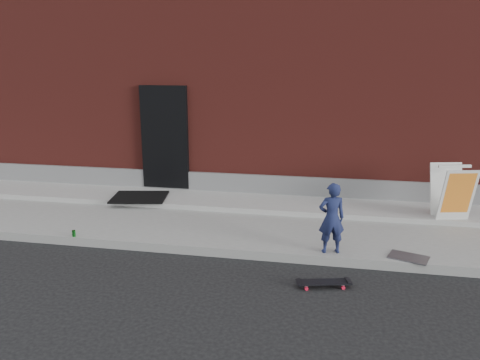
% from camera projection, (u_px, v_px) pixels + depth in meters
% --- Properties ---
extents(ground, '(80.00, 80.00, 0.00)m').
position_uv_depth(ground, '(262.00, 261.00, 7.30)').
color(ground, black).
rests_on(ground, ground).
extents(sidewalk, '(20.00, 3.00, 0.15)m').
position_uv_depth(sidewalk, '(274.00, 224.00, 8.71)').
color(sidewalk, gray).
rests_on(sidewalk, ground).
extents(apron, '(20.00, 1.20, 0.10)m').
position_uv_depth(apron, '(279.00, 204.00, 9.54)').
color(apron, gray).
rests_on(apron, sidewalk).
extents(building, '(20.00, 8.10, 5.00)m').
position_uv_depth(building, '(298.00, 80.00, 13.34)').
color(building, maroon).
rests_on(building, ground).
extents(child, '(0.46, 0.36, 1.11)m').
position_uv_depth(child, '(332.00, 218.00, 7.13)').
color(child, '#192047').
rests_on(child, sidewalk).
extents(skateboard, '(0.76, 0.36, 0.08)m').
position_uv_depth(skateboard, '(324.00, 283.00, 6.44)').
color(skateboard, red).
rests_on(skateboard, ground).
extents(pizza_sign, '(0.73, 0.82, 0.99)m').
position_uv_depth(pizza_sign, '(452.00, 192.00, 8.42)').
color(pizza_sign, silver).
rests_on(pizza_sign, apron).
extents(soda_can, '(0.07, 0.07, 0.11)m').
position_uv_depth(soda_can, '(74.00, 233.00, 7.89)').
color(soda_can, '#1B8826').
rests_on(soda_can, sidewalk).
extents(doormat, '(1.25, 1.08, 0.03)m').
position_uv_depth(doormat, '(140.00, 197.00, 9.78)').
color(doormat, black).
rests_on(doormat, apron).
extents(utility_plate, '(0.66, 0.53, 0.02)m').
position_uv_depth(utility_plate, '(408.00, 257.00, 7.05)').
color(utility_plate, '#57575C').
rests_on(utility_plate, sidewalk).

